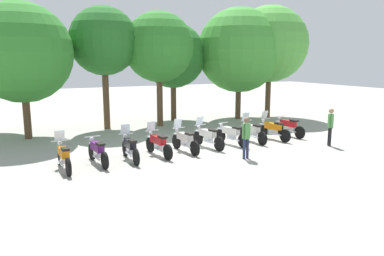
{
  "coord_description": "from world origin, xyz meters",
  "views": [
    {
      "loc": [
        -7.14,
        -14.06,
        3.89
      ],
      "look_at": [
        0.0,
        0.5,
        0.9
      ],
      "focal_mm": 34.42,
      "sensor_mm": 36.0,
      "label": 1
    }
  ],
  "objects_px": {
    "motorcycle_6": "(231,134)",
    "motorcycle_7": "(252,131)",
    "motorcycle_5": "(208,137)",
    "tree_6": "(270,44)",
    "tree_1": "(22,53)",
    "tree_2": "(104,41)",
    "tree_3": "(159,47)",
    "person_0": "(246,135)",
    "tree_4": "(173,56)",
    "motorcycle_1": "(97,151)",
    "motorcycle_4": "(185,140)",
    "motorcycle_2": "(130,147)",
    "motorcycle_3": "(158,143)",
    "motorcycle_0": "(64,156)",
    "motorcycle_8": "(273,129)",
    "motorcycle_9": "(288,126)",
    "tree_5": "(239,50)"
  },
  "relations": [
    {
      "from": "motorcycle_2",
      "to": "tree_4",
      "type": "distance_m",
      "value": 10.58
    },
    {
      "from": "tree_6",
      "to": "tree_1",
      "type": "bearing_deg",
      "value": -178.45
    },
    {
      "from": "tree_1",
      "to": "tree_3",
      "type": "xyz_separation_m",
      "value": [
        7.33,
        0.57,
        0.39
      ]
    },
    {
      "from": "motorcycle_0",
      "to": "tree_6",
      "type": "bearing_deg",
      "value": -67.27
    },
    {
      "from": "motorcycle_3",
      "to": "tree_3",
      "type": "bearing_deg",
      "value": -28.67
    },
    {
      "from": "motorcycle_1",
      "to": "person_0",
      "type": "distance_m",
      "value": 5.81
    },
    {
      "from": "person_0",
      "to": "tree_2",
      "type": "height_order",
      "value": "tree_2"
    },
    {
      "from": "tree_1",
      "to": "tree_4",
      "type": "xyz_separation_m",
      "value": [
        8.86,
        2.06,
        -0.07
      ]
    },
    {
      "from": "tree_3",
      "to": "tree_6",
      "type": "distance_m",
      "value": 7.89
    },
    {
      "from": "motorcycle_6",
      "to": "motorcycle_7",
      "type": "relative_size",
      "value": 0.99
    },
    {
      "from": "tree_1",
      "to": "tree_2",
      "type": "relative_size",
      "value": 0.97
    },
    {
      "from": "motorcycle_6",
      "to": "motorcycle_8",
      "type": "height_order",
      "value": "motorcycle_8"
    },
    {
      "from": "person_0",
      "to": "tree_4",
      "type": "xyz_separation_m",
      "value": [
        1.21,
        10.11,
        3.2
      ]
    },
    {
      "from": "tree_4",
      "to": "motorcycle_7",
      "type": "bearing_deg",
      "value": -83.78
    },
    {
      "from": "motorcycle_4",
      "to": "motorcycle_1",
      "type": "bearing_deg",
      "value": 88.47
    },
    {
      "from": "motorcycle_5",
      "to": "tree_3",
      "type": "relative_size",
      "value": 0.32
    },
    {
      "from": "tree_5",
      "to": "motorcycle_0",
      "type": "bearing_deg",
      "value": -149.13
    },
    {
      "from": "motorcycle_1",
      "to": "motorcycle_5",
      "type": "bearing_deg",
      "value": -90.13
    },
    {
      "from": "motorcycle_2",
      "to": "motorcycle_5",
      "type": "bearing_deg",
      "value": -81.2
    },
    {
      "from": "tree_1",
      "to": "motorcycle_0",
      "type": "bearing_deg",
      "value": -82.07
    },
    {
      "from": "motorcycle_4",
      "to": "tree_1",
      "type": "distance_m",
      "value": 9.2
    },
    {
      "from": "motorcycle_4",
      "to": "motorcycle_6",
      "type": "height_order",
      "value": "motorcycle_4"
    },
    {
      "from": "motorcycle_3",
      "to": "motorcycle_5",
      "type": "distance_m",
      "value": 2.53
    },
    {
      "from": "motorcycle_9",
      "to": "tree_2",
      "type": "height_order",
      "value": "tree_2"
    },
    {
      "from": "tree_1",
      "to": "tree_6",
      "type": "height_order",
      "value": "tree_6"
    },
    {
      "from": "motorcycle_2",
      "to": "tree_4",
      "type": "relative_size",
      "value": 0.35
    },
    {
      "from": "tree_6",
      "to": "motorcycle_7",
      "type": "bearing_deg",
      "value": -132.53
    },
    {
      "from": "motorcycle_2",
      "to": "tree_3",
      "type": "distance_m",
      "value": 8.88
    },
    {
      "from": "motorcycle_4",
      "to": "motorcycle_0",
      "type": "bearing_deg",
      "value": 90.21
    },
    {
      "from": "motorcycle_3",
      "to": "motorcycle_5",
      "type": "height_order",
      "value": "same"
    },
    {
      "from": "motorcycle_3",
      "to": "person_0",
      "type": "xyz_separation_m",
      "value": [
        2.98,
        -1.99,
        0.46
      ]
    },
    {
      "from": "motorcycle_4",
      "to": "motorcycle_7",
      "type": "xyz_separation_m",
      "value": [
        3.77,
        0.36,
        0.0
      ]
    },
    {
      "from": "tree_2",
      "to": "motorcycle_4",
      "type": "bearing_deg",
      "value": -76.5
    },
    {
      "from": "motorcycle_4",
      "to": "motorcycle_6",
      "type": "bearing_deg",
      "value": -89.3
    },
    {
      "from": "tree_2",
      "to": "tree_3",
      "type": "height_order",
      "value": "tree_2"
    },
    {
      "from": "tree_6",
      "to": "motorcycle_9",
      "type": "bearing_deg",
      "value": -117.94
    },
    {
      "from": "motorcycle_0",
      "to": "motorcycle_4",
      "type": "bearing_deg",
      "value": -87.3
    },
    {
      "from": "motorcycle_2",
      "to": "motorcycle_3",
      "type": "bearing_deg",
      "value": -80.78
    },
    {
      "from": "motorcycle_2",
      "to": "tree_3",
      "type": "relative_size",
      "value": 0.33
    },
    {
      "from": "motorcycle_4",
      "to": "tree_1",
      "type": "bearing_deg",
      "value": 39.39
    },
    {
      "from": "motorcycle_1",
      "to": "person_0",
      "type": "relative_size",
      "value": 1.31
    },
    {
      "from": "motorcycle_9",
      "to": "motorcycle_5",
      "type": "bearing_deg",
      "value": 91.39
    },
    {
      "from": "motorcycle_1",
      "to": "tree_3",
      "type": "height_order",
      "value": "tree_3"
    },
    {
      "from": "motorcycle_1",
      "to": "motorcycle_6",
      "type": "distance_m",
      "value": 6.3
    },
    {
      "from": "motorcycle_3",
      "to": "motorcycle_9",
      "type": "height_order",
      "value": "motorcycle_3"
    },
    {
      "from": "motorcycle_0",
      "to": "tree_1",
      "type": "height_order",
      "value": "tree_1"
    },
    {
      "from": "motorcycle_5",
      "to": "tree_6",
      "type": "height_order",
      "value": "tree_6"
    },
    {
      "from": "tree_6",
      "to": "motorcycle_2",
      "type": "bearing_deg",
      "value": -150.58
    },
    {
      "from": "motorcycle_1",
      "to": "motorcycle_3",
      "type": "distance_m",
      "value": 2.51
    },
    {
      "from": "motorcycle_0",
      "to": "motorcycle_1",
      "type": "height_order",
      "value": "motorcycle_0"
    }
  ]
}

